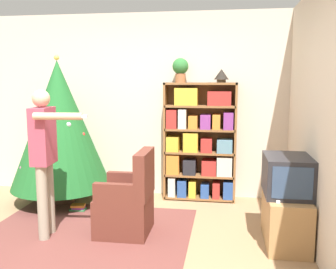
% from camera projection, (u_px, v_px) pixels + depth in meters
% --- Properties ---
extents(ground_plane, '(14.00, 14.00, 0.00)m').
position_uv_depth(ground_plane, '(106.00, 256.00, 3.55)').
color(ground_plane, '#9E7A56').
extents(wall_back, '(8.00, 0.10, 2.60)m').
position_uv_depth(wall_back, '(150.00, 105.00, 5.43)').
color(wall_back, beige).
rests_on(wall_back, ground_plane).
extents(area_rug, '(2.26, 1.88, 0.01)m').
position_uv_depth(area_rug, '(86.00, 234.00, 4.07)').
color(area_rug, brown).
rests_on(area_rug, ground_plane).
extents(bookshelf, '(0.99, 0.30, 1.63)m').
position_uv_depth(bookshelf, '(199.00, 144.00, 5.17)').
color(bookshelf, brown).
rests_on(bookshelf, ground_plane).
extents(tv_stand, '(0.41, 0.83, 0.51)m').
position_uv_depth(tv_stand, '(285.00, 218.00, 3.83)').
color(tv_stand, tan).
rests_on(tv_stand, ground_plane).
extents(television, '(0.45, 0.60, 0.39)m').
position_uv_depth(television, '(287.00, 175.00, 3.77)').
color(television, '#28282D').
rests_on(television, tv_stand).
extents(game_remote, '(0.04, 0.12, 0.02)m').
position_uv_depth(game_remote, '(277.00, 200.00, 3.57)').
color(game_remote, white).
rests_on(game_remote, tv_stand).
extents(christmas_tree, '(1.33, 1.33, 1.99)m').
position_uv_depth(christmas_tree, '(59.00, 125.00, 5.03)').
color(christmas_tree, '#4C3323').
rests_on(christmas_tree, ground_plane).
extents(armchair, '(0.57, 0.56, 0.92)m').
position_uv_depth(armchair, '(128.00, 204.00, 4.06)').
color(armchair, brown).
rests_on(armchair, ground_plane).
extents(standing_person, '(0.66, 0.47, 1.57)m').
position_uv_depth(standing_person, '(44.00, 151.00, 3.90)').
color(standing_person, '#9E937F').
rests_on(standing_person, ground_plane).
extents(potted_plant, '(0.22, 0.22, 0.33)m').
position_uv_depth(potted_plant, '(180.00, 68.00, 5.07)').
color(potted_plant, '#935B38').
rests_on(potted_plant, bookshelf).
extents(table_lamp, '(0.20, 0.20, 0.18)m').
position_uv_depth(table_lamp, '(221.00, 75.00, 5.00)').
color(table_lamp, '#473828').
rests_on(table_lamp, bookshelf).
extents(book_pile_near_tree, '(0.21, 0.14, 0.08)m').
position_uv_depth(book_pile_near_tree, '(78.00, 208.00, 4.81)').
color(book_pile_near_tree, '#2D7A42').
rests_on(book_pile_near_tree, ground_plane).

